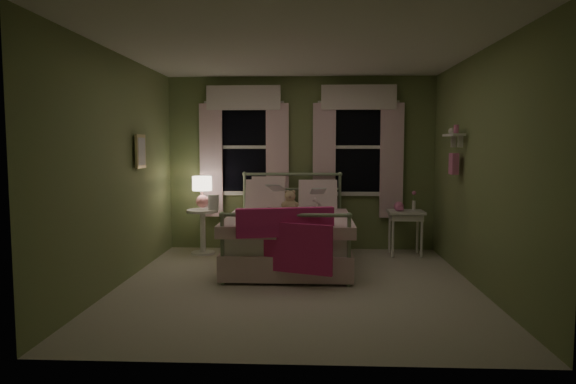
{
  "coord_description": "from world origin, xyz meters",
  "views": [
    {
      "loc": [
        0.17,
        -5.65,
        1.57
      ],
      "look_at": [
        -0.13,
        0.65,
        1.0
      ],
      "focal_mm": 32.0,
      "sensor_mm": 36.0,
      "label": 1
    }
  ],
  "objects_px": {
    "bed": "(289,237)",
    "child_right": "(311,191)",
    "child_left": "(270,192)",
    "table_lamp": "(202,189)",
    "teddy_bear": "(290,203)",
    "nightstand_right": "(406,218)",
    "nightstand_left": "(203,225)"
  },
  "relations": [
    {
      "from": "bed",
      "to": "nightstand_left",
      "type": "xyz_separation_m",
      "value": [
        -1.28,
        0.66,
        0.04
      ]
    },
    {
      "from": "teddy_bear",
      "to": "child_right",
      "type": "bearing_deg",
      "value": 29.5
    },
    {
      "from": "bed",
      "to": "nightstand_left",
      "type": "height_order",
      "value": "bed"
    },
    {
      "from": "child_right",
      "to": "child_left",
      "type": "bearing_deg",
      "value": 6.42
    },
    {
      "from": "teddy_bear",
      "to": "nightstand_right",
      "type": "xyz_separation_m",
      "value": [
        1.63,
        0.39,
        -0.24
      ]
    },
    {
      "from": "bed",
      "to": "nightstand_left",
      "type": "distance_m",
      "value": 1.44
    },
    {
      "from": "bed",
      "to": "child_right",
      "type": "relative_size",
      "value": 2.71
    },
    {
      "from": "nightstand_right",
      "to": "child_right",
      "type": "bearing_deg",
      "value": -170.42
    },
    {
      "from": "child_left",
      "to": "table_lamp",
      "type": "relative_size",
      "value": 1.59
    },
    {
      "from": "nightstand_left",
      "to": "child_left",
      "type": "bearing_deg",
      "value": -12.6
    },
    {
      "from": "nightstand_left",
      "to": "bed",
      "type": "bearing_deg",
      "value": -27.17
    },
    {
      "from": "bed",
      "to": "teddy_bear",
      "type": "height_order",
      "value": "bed"
    },
    {
      "from": "nightstand_right",
      "to": "nightstand_left",
      "type": "bearing_deg",
      "value": -179.94
    },
    {
      "from": "child_left",
      "to": "child_right",
      "type": "distance_m",
      "value": 0.56
    },
    {
      "from": "nightstand_left",
      "to": "child_right",
      "type": "bearing_deg",
      "value": -8.17
    },
    {
      "from": "child_right",
      "to": "nightstand_right",
      "type": "height_order",
      "value": "child_right"
    },
    {
      "from": "bed",
      "to": "nightstand_right",
      "type": "bearing_deg",
      "value": 21.97
    },
    {
      "from": "child_right",
      "to": "nightstand_right",
      "type": "distance_m",
      "value": 1.43
    },
    {
      "from": "child_left",
      "to": "child_right",
      "type": "xyz_separation_m",
      "value": [
        0.56,
        0.0,
        0.01
      ]
    },
    {
      "from": "child_left",
      "to": "table_lamp",
      "type": "xyz_separation_m",
      "value": [
        -1.01,
        0.23,
        0.02
      ]
    },
    {
      "from": "bed",
      "to": "child_right",
      "type": "height_order",
      "value": "child_right"
    },
    {
      "from": "bed",
      "to": "nightstand_right",
      "type": "relative_size",
      "value": 3.18
    },
    {
      "from": "bed",
      "to": "table_lamp",
      "type": "xyz_separation_m",
      "value": [
        -1.28,
        0.66,
        0.58
      ]
    },
    {
      "from": "table_lamp",
      "to": "teddy_bear",
      "type": "bearing_deg",
      "value": -16.59
    },
    {
      "from": "nightstand_left",
      "to": "table_lamp",
      "type": "bearing_deg",
      "value": 0.0
    },
    {
      "from": "child_left",
      "to": "teddy_bear",
      "type": "bearing_deg",
      "value": 149.78
    },
    {
      "from": "child_right",
      "to": "teddy_bear",
      "type": "bearing_deg",
      "value": 35.92
    },
    {
      "from": "teddy_bear",
      "to": "table_lamp",
      "type": "bearing_deg",
      "value": 163.41
    },
    {
      "from": "bed",
      "to": "child_right",
      "type": "xyz_separation_m",
      "value": [
        0.29,
        0.43,
        0.57
      ]
    },
    {
      "from": "table_lamp",
      "to": "bed",
      "type": "bearing_deg",
      "value": -27.17
    },
    {
      "from": "teddy_bear",
      "to": "nightstand_left",
      "type": "distance_m",
      "value": 1.39
    },
    {
      "from": "table_lamp",
      "to": "nightstand_left",
      "type": "bearing_deg",
      "value": 0.0
    }
  ]
}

